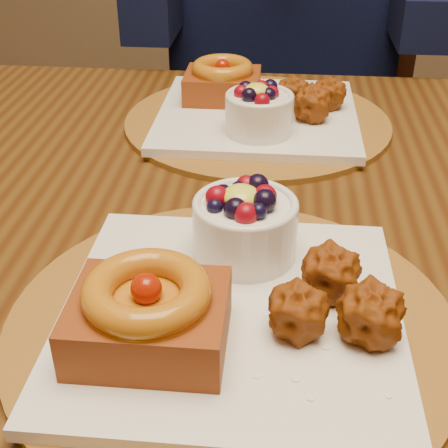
{
  "coord_description": "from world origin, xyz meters",
  "views": [
    {
      "loc": [
        -0.03,
        -0.56,
        1.11
      ],
      "look_at": [
        -0.07,
        -0.11,
        0.83
      ],
      "focal_mm": 50.0,
      "sensor_mm": 36.0,
      "label": 1
    }
  ],
  "objects": [
    {
      "name": "chair_far",
      "position": [
        0.06,
        0.77,
        0.55
      ],
      "size": [
        0.54,
        0.54,
        1.0
      ],
      "rotation": [
        0.0,
        0.0,
        0.12
      ],
      "color": "black",
      "rests_on": "ground"
    },
    {
      "name": "dining_table",
      "position": [
        -0.06,
        0.06,
        0.68
      ],
      "size": [
        1.6,
        0.9,
        0.76
      ],
      "color": "#3D200B",
      "rests_on": "ground"
    },
    {
      "name": "place_setting_near",
      "position": [
        -0.06,
        -0.15,
        0.78
      ],
      "size": [
        0.38,
        0.38,
        0.09
      ],
      "color": "brown",
      "rests_on": "dining_table"
    },
    {
      "name": "place_setting_far",
      "position": [
        -0.06,
        0.28,
        0.78
      ],
      "size": [
        0.38,
        0.38,
        0.09
      ],
      "color": "brown",
      "rests_on": "dining_table"
    }
  ]
}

